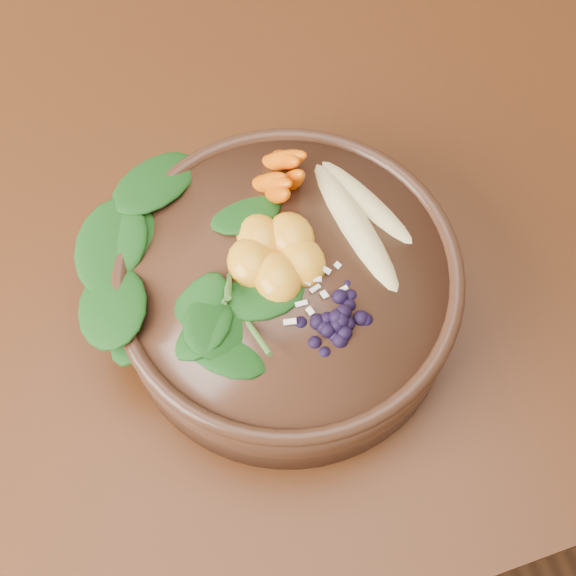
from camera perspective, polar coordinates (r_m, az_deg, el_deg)
The scene contains 9 objects.
ground at distance 1.57m, azimuth 0.50°, elevation -7.49°, with size 4.00×4.00×0.00m, color #381E0F.
dining_table at distance 0.97m, azimuth 0.80°, elevation 4.88°, with size 1.60×0.90×0.75m.
stoneware_bowl at distance 0.77m, azimuth -0.00°, elevation -0.32°, with size 0.32×0.32×0.09m, color #3D2316.
kale_heap at distance 0.73m, azimuth -6.43°, elevation 3.42°, with size 0.21×0.19×0.05m, color #184D15, non-canonical shape.
carrot_cluster at distance 0.75m, azimuth -0.80°, elevation 9.80°, with size 0.07×0.07×0.09m, color #F36800, non-canonical shape.
banana_halves at distance 0.76m, azimuth 5.29°, elevation 5.91°, with size 0.09×0.19×0.03m.
mandarin_cluster at distance 0.73m, azimuth -0.87°, elevation 2.98°, with size 0.09×0.10×0.04m, color orange, non-canonical shape.
blueberry_pile at distance 0.70m, azimuth 3.72°, elevation -1.67°, with size 0.15×0.11×0.04m, color black, non-canonical shape.
coconut_flakes at distance 0.72m, azimuth 1.26°, elevation 0.19°, with size 0.10×0.08×0.01m, color white, non-canonical shape.
Camera 1 is at (-0.17, -0.47, 1.49)m, focal length 50.00 mm.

